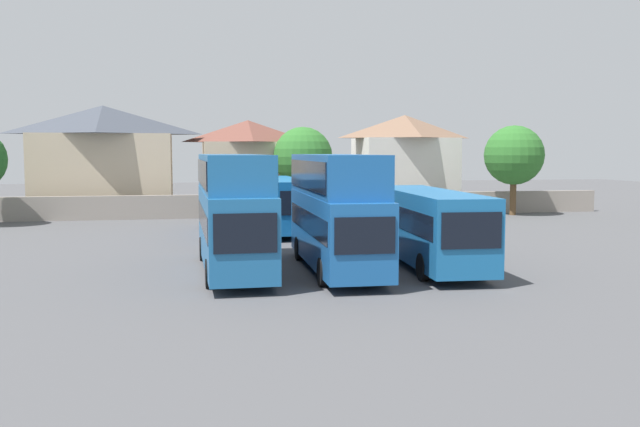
# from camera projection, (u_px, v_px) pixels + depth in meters

# --- Properties ---
(ground) EXTENTS (140.00, 140.00, 0.00)m
(ground) POSITION_uv_depth(u_px,v_px,m) (278.00, 226.00, 47.75)
(ground) COLOR #4C4C4F
(depot_boundary_wall) EXTENTS (56.00, 0.50, 1.80)m
(depot_boundary_wall) POSITION_uv_depth(u_px,v_px,m) (267.00, 206.00, 54.32)
(depot_boundary_wall) COLOR gray
(depot_boundary_wall) RESTS_ON ground
(bus_1) EXTENTS (2.69, 11.10, 4.97)m
(bus_1) POSITION_uv_depth(u_px,v_px,m) (233.00, 206.00, 29.49)
(bus_1) COLOR #1E5F98
(bus_1) RESTS_ON ground
(bus_2) EXTENTS (2.77, 10.77, 4.97)m
(bus_2) POSITION_uv_depth(u_px,v_px,m) (336.00, 206.00, 29.66)
(bus_2) COLOR #1B599E
(bus_2) RESTS_ON ground
(bus_3) EXTENTS (3.19, 11.10, 3.36)m
(bus_3) POSITION_uv_depth(u_px,v_px,m) (428.00, 223.00, 30.85)
(bus_3) COLOR #1A629E
(bus_3) RESTS_ON ground
(bus_4) EXTENTS (2.94, 10.81, 3.53)m
(bus_4) POSITION_uv_depth(u_px,v_px,m) (230.00, 201.00, 43.40)
(bus_4) COLOR #1254A0
(bus_4) RESTS_ON ground
(bus_5) EXTENTS (2.92, 10.87, 3.39)m
(bus_5) POSITION_uv_depth(u_px,v_px,m) (282.00, 202.00, 44.14)
(bus_5) COLOR #135BA4
(bus_5) RESTS_ON ground
(bus_6) EXTENTS (2.93, 11.14, 3.43)m
(bus_6) POSITION_uv_depth(u_px,v_px,m) (343.00, 200.00, 44.88)
(bus_6) COLOR #155C9B
(bus_6) RESTS_ON ground
(house_terrace_left) EXTENTS (11.34, 7.30, 8.82)m
(house_terrace_left) POSITION_uv_depth(u_px,v_px,m) (104.00, 159.00, 56.81)
(house_terrace_left) COLOR #C6B293
(house_terrace_left) RESTS_ON ground
(house_terrace_centre) EXTENTS (7.97, 6.83, 7.77)m
(house_terrace_centre) POSITION_uv_depth(u_px,v_px,m) (248.00, 165.00, 59.86)
(house_terrace_centre) COLOR #C6B293
(house_terrace_centre) RESTS_ON ground
(house_terrace_right) EXTENTS (8.70, 6.65, 8.34)m
(house_terrace_right) POSITION_uv_depth(u_px,v_px,m) (404.00, 161.00, 62.39)
(house_terrace_right) COLOR silver
(house_terrace_right) RESTS_ON ground
(tree_left_of_lot) EXTENTS (4.86, 4.86, 7.11)m
(tree_left_of_lot) POSITION_uv_depth(u_px,v_px,m) (303.00, 157.00, 57.05)
(tree_left_of_lot) COLOR brown
(tree_left_of_lot) RESTS_ON ground
(tree_behind_wall) EXTENTS (4.75, 4.75, 7.19)m
(tree_behind_wall) POSITION_uv_depth(u_px,v_px,m) (514.00, 155.00, 55.74)
(tree_behind_wall) COLOR brown
(tree_behind_wall) RESTS_ON ground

